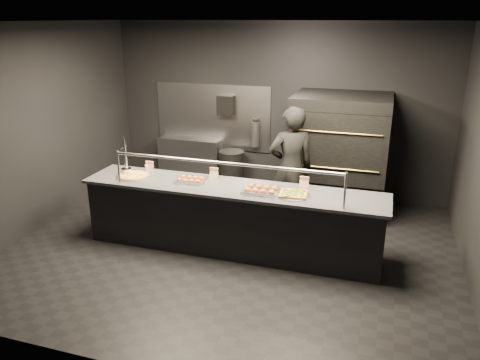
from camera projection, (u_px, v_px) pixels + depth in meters
The scene contains 15 objects.
room at pixel (231, 144), 6.06m from camera, with size 6.04×6.00×3.00m.
service_counter at pixel (231, 218), 6.35m from camera, with size 4.10×0.78×1.37m.
pizza_oven at pixel (339, 153), 7.55m from camera, with size 1.50×1.23×1.91m.
prep_shelf at pixel (191, 161), 8.90m from camera, with size 1.20×0.35×0.90m, color #99999E.
towel_dispenser at pixel (226, 105), 8.40m from camera, with size 0.30×0.20×0.35m, color black.
fire_extinguisher at pixel (255, 134), 8.42m from camera, with size 0.14×0.14×0.51m.
beer_tap at pixel (126, 163), 6.65m from camera, with size 0.15×0.21×0.57m.
round_pizza at pixel (133, 176), 6.59m from camera, with size 0.49×0.49×0.03m.
slider_tray_a at pixel (191, 180), 6.40m from camera, with size 0.47×0.41×0.06m.
slider_tray_b at pixel (261, 190), 6.01m from camera, with size 0.53×0.45×0.07m.
square_pizza at pixel (293, 194), 5.89m from camera, with size 0.43×0.43×0.05m.
condiment_jar at pixel (149, 168), 6.84m from camera, with size 0.14×0.05×0.09m.
tent_cards at pixel (220, 173), 6.51m from camera, with size 2.39×0.04×0.15m.
trash_bin at pixel (232, 171), 8.53m from camera, with size 0.46×0.46×0.77m, color black.
worker at pixel (291, 168), 6.98m from camera, with size 0.67×0.44×1.85m, color black.
Camera 1 is at (1.88, -5.52, 3.05)m, focal length 35.00 mm.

